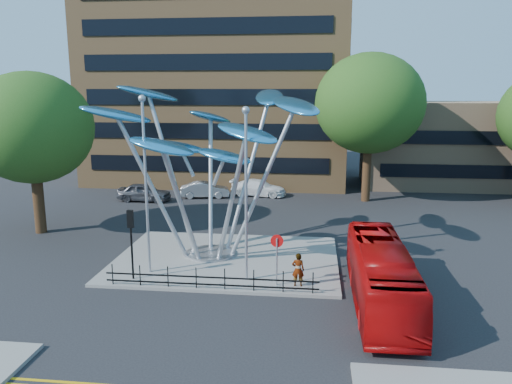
# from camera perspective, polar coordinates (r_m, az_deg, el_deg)

# --- Properties ---
(ground) EXTENTS (120.00, 120.00, 0.00)m
(ground) POSITION_cam_1_polar(r_m,az_deg,el_deg) (21.94, -3.50, -13.14)
(ground) COLOR black
(ground) RESTS_ON ground
(traffic_island) EXTENTS (12.00, 9.00, 0.15)m
(traffic_island) POSITION_cam_1_polar(r_m,az_deg,el_deg) (27.56, -3.38, -7.68)
(traffic_island) COLOR slate
(traffic_island) RESTS_ON ground
(brick_tower) EXTENTS (25.00, 15.00, 30.00)m
(brick_tower) POSITION_cam_1_polar(r_m,az_deg,el_deg) (52.79, -4.09, 17.98)
(brick_tower) COLOR #976D42
(brick_tower) RESTS_ON ground
(low_building_near) EXTENTS (15.00, 8.00, 8.00)m
(low_building_near) POSITION_cam_1_polar(r_m,az_deg,el_deg) (51.39, 20.64, 5.15)
(low_building_near) COLOR tan
(low_building_near) RESTS_ON ground
(tree_right) EXTENTS (8.80, 8.80, 12.11)m
(tree_right) POSITION_cam_1_polar(r_m,az_deg,el_deg) (41.84, 12.86, 9.82)
(tree_right) COLOR black
(tree_right) RESTS_ON ground
(tree_left) EXTENTS (7.60, 7.60, 10.32)m
(tree_left) POSITION_cam_1_polar(r_m,az_deg,el_deg) (34.51, -24.22, 6.67)
(tree_left) COLOR black
(tree_left) RESTS_ON ground
(leaf_sculpture) EXTENTS (12.72, 9.54, 9.51)m
(leaf_sculpture) POSITION_cam_1_polar(r_m,az_deg,el_deg) (26.97, -5.55, 6.68)
(leaf_sculpture) COLOR #9EA0A5
(leaf_sculpture) RESTS_ON traffic_island
(street_lamp_left) EXTENTS (0.36, 0.36, 8.80)m
(street_lamp_left) POSITION_cam_1_polar(r_m,az_deg,el_deg) (24.77, -12.54, 2.47)
(street_lamp_left) COLOR #9EA0A5
(street_lamp_left) RESTS_ON traffic_island
(street_lamp_right) EXTENTS (0.36, 0.36, 8.30)m
(street_lamp_right) POSITION_cam_1_polar(r_m,az_deg,el_deg) (23.17, -1.15, 1.47)
(street_lamp_right) COLOR #9EA0A5
(street_lamp_right) RESTS_ON traffic_island
(traffic_light_island) EXTENTS (0.28, 0.18, 3.42)m
(traffic_light_island) POSITION_cam_1_polar(r_m,az_deg,el_deg) (24.60, -14.12, -4.21)
(traffic_light_island) COLOR black
(traffic_light_island) RESTS_ON traffic_island
(no_entry_sign_island) EXTENTS (0.60, 0.10, 2.45)m
(no_entry_sign_island) POSITION_cam_1_polar(r_m,az_deg,el_deg) (23.37, 2.40, -6.76)
(no_entry_sign_island) COLOR #9EA0A5
(no_entry_sign_island) RESTS_ON traffic_island
(pedestrian_railing_front) EXTENTS (10.00, 0.06, 1.00)m
(pedestrian_railing_front) POSITION_cam_1_polar(r_m,az_deg,el_deg) (23.44, -5.23, -10.03)
(pedestrian_railing_front) COLOR black
(pedestrian_railing_front) RESTS_ON traffic_island
(red_bus) EXTENTS (2.26, 9.61, 2.68)m
(red_bus) POSITION_cam_1_polar(r_m,az_deg,el_deg) (22.48, 14.07, -9.16)
(red_bus) COLOR #A70708
(red_bus) RESTS_ON ground
(pedestrian) EXTENTS (0.60, 0.41, 1.60)m
(pedestrian) POSITION_cam_1_polar(r_m,az_deg,el_deg) (23.59, 4.83, -8.83)
(pedestrian) COLOR gray
(pedestrian) RESTS_ON traffic_island
(parked_car_left) EXTENTS (4.50, 1.99, 1.50)m
(parked_car_left) POSITION_cam_1_polar(r_m,az_deg,el_deg) (42.61, -12.66, -0.03)
(parked_car_left) COLOR #46484F
(parked_car_left) RESTS_ON ground
(parked_car_mid) EXTENTS (4.34, 2.14, 1.37)m
(parked_car_mid) POSITION_cam_1_polar(r_m,az_deg,el_deg) (43.16, -5.86, 0.25)
(parked_car_mid) COLOR #96999D
(parked_car_mid) RESTS_ON ground
(parked_car_right) EXTENTS (5.11, 2.74, 1.41)m
(parked_car_right) POSITION_cam_1_polar(r_m,az_deg,el_deg) (43.69, 0.28, 0.48)
(parked_car_right) COLOR white
(parked_car_right) RESTS_ON ground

